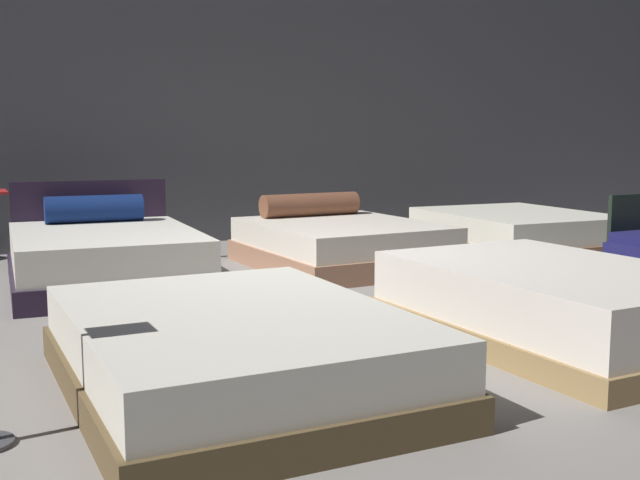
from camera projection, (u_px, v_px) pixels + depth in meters
name	position (u px, v px, depth m)	size (l,w,h in m)	color
ground_plane	(303.00, 311.00, 5.67)	(18.00, 18.00, 0.02)	gray
showroom_back_wall	(162.00, 92.00, 8.85)	(18.00, 0.06, 3.50)	#47474C
bed_1	(234.00, 350.00, 3.88)	(1.58, 2.13, 0.41)	brown
bed_2	(556.00, 303.00, 4.82)	(1.50, 2.17, 0.47)	olive
bed_5	(105.00, 255.00, 6.63)	(1.65, 2.15, 0.84)	black
bed_6	(341.00, 243.00, 7.54)	(1.69, 1.99, 0.67)	#996B51
bed_7	(516.00, 232.00, 8.49)	(1.73, 2.09, 0.43)	brown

